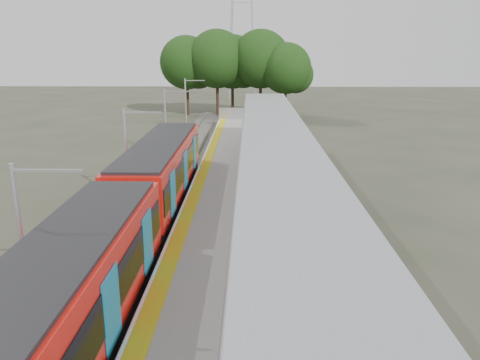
{
  "coord_description": "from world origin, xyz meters",
  "views": [
    {
      "loc": [
        0.34,
        -5.45,
        8.52
      ],
      "look_at": [
        -0.12,
        16.31,
        2.3
      ],
      "focal_mm": 35.0,
      "sensor_mm": 36.0,
      "label": 1
    }
  ],
  "objects_px": {
    "bench_near": "(312,247)",
    "info_pillar_far": "(266,164)",
    "bench_far": "(277,138)",
    "train": "(128,215)",
    "bench_mid": "(287,168)",
    "litter_bin": "(268,197)"
  },
  "relations": [
    {
      "from": "bench_far",
      "to": "info_pillar_far",
      "type": "height_order",
      "value": "info_pillar_far"
    },
    {
      "from": "bench_far",
      "to": "info_pillar_far",
      "type": "xyz_separation_m",
      "value": [
        -1.22,
        -9.36,
        0.19
      ]
    },
    {
      "from": "info_pillar_far",
      "to": "litter_bin",
      "type": "relative_size",
      "value": 2.32
    },
    {
      "from": "train",
      "to": "bench_near",
      "type": "distance_m",
      "value": 7.35
    },
    {
      "from": "bench_far",
      "to": "bench_near",
      "type": "bearing_deg",
      "value": -112.64
    },
    {
      "from": "bench_near",
      "to": "bench_mid",
      "type": "relative_size",
      "value": 1.05
    },
    {
      "from": "bench_far",
      "to": "litter_bin",
      "type": "height_order",
      "value": "bench_far"
    },
    {
      "from": "bench_far",
      "to": "bench_mid",
      "type": "bearing_deg",
      "value": -112.26
    },
    {
      "from": "train",
      "to": "bench_mid",
      "type": "xyz_separation_m",
      "value": [
        7.12,
        9.92,
        -0.56
      ]
    },
    {
      "from": "train",
      "to": "bench_near",
      "type": "height_order",
      "value": "train"
    },
    {
      "from": "bench_mid",
      "to": "bench_far",
      "type": "height_order",
      "value": "bench_far"
    },
    {
      "from": "bench_near",
      "to": "info_pillar_far",
      "type": "relative_size",
      "value": 0.78
    },
    {
      "from": "bench_mid",
      "to": "bench_far",
      "type": "bearing_deg",
      "value": 92.28
    },
    {
      "from": "bench_near",
      "to": "bench_far",
      "type": "bearing_deg",
      "value": 83.12
    },
    {
      "from": "bench_mid",
      "to": "bench_far",
      "type": "xyz_separation_m",
      "value": [
        -0.1,
        8.98,
        0.12
      ]
    },
    {
      "from": "bench_mid",
      "to": "litter_bin",
      "type": "xyz_separation_m",
      "value": [
        -1.35,
        -5.47,
        -0.09
      ]
    },
    {
      "from": "bench_near",
      "to": "info_pillar_far",
      "type": "height_order",
      "value": "info_pillar_far"
    },
    {
      "from": "train",
      "to": "bench_far",
      "type": "height_order",
      "value": "train"
    },
    {
      "from": "bench_far",
      "to": "info_pillar_far",
      "type": "relative_size",
      "value": 0.95
    },
    {
      "from": "train",
      "to": "litter_bin",
      "type": "xyz_separation_m",
      "value": [
        5.77,
        4.46,
        -0.65
      ]
    },
    {
      "from": "train",
      "to": "litter_bin",
      "type": "bearing_deg",
      "value": 37.67
    },
    {
      "from": "train",
      "to": "bench_mid",
      "type": "distance_m",
      "value": 12.23
    }
  ]
}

